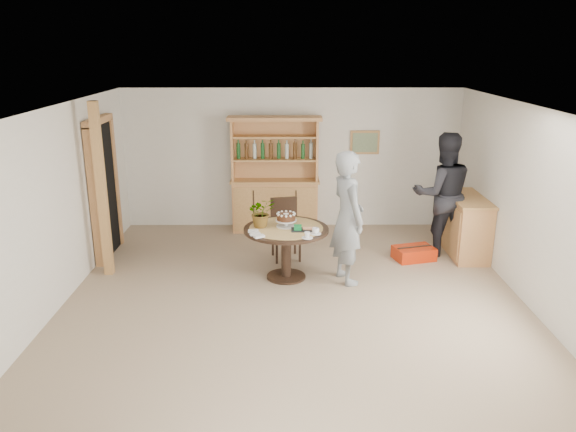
% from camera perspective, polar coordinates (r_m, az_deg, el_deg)
% --- Properties ---
extents(ground, '(7.00, 7.00, 0.00)m').
position_cam_1_polar(ground, '(7.21, 0.67, -9.53)').
color(ground, tan).
rests_on(ground, ground).
extents(room_shell, '(6.04, 7.04, 2.52)m').
position_cam_1_polar(room_shell, '(6.62, 0.75, 4.08)').
color(room_shell, white).
rests_on(room_shell, ground).
extents(doorway, '(0.13, 1.10, 2.18)m').
position_cam_1_polar(doorway, '(9.15, -18.24, 2.81)').
color(doorway, black).
rests_on(doorway, ground).
extents(pine_post, '(0.12, 0.12, 2.50)m').
position_cam_1_polar(pine_post, '(8.31, -18.41, 2.42)').
color(pine_post, tan).
rests_on(pine_post, ground).
extents(hutch, '(1.62, 0.54, 2.04)m').
position_cam_1_polar(hutch, '(10.01, -1.32, 2.40)').
color(hutch, tan).
rests_on(hutch, ground).
extents(sideboard, '(0.54, 1.26, 0.94)m').
position_cam_1_polar(sideboard, '(9.33, 17.56, -0.92)').
color(sideboard, tan).
rests_on(sideboard, ground).
extents(dining_table, '(1.20, 1.20, 0.76)m').
position_cam_1_polar(dining_table, '(7.93, -0.19, -2.24)').
color(dining_table, black).
rests_on(dining_table, ground).
extents(dining_chair, '(0.49, 0.49, 0.95)m').
position_cam_1_polar(dining_chair, '(8.74, -0.30, -0.87)').
color(dining_chair, black).
rests_on(dining_chair, ground).
extents(birthday_cake, '(0.30, 0.30, 0.20)m').
position_cam_1_polar(birthday_cake, '(7.89, -0.19, -0.21)').
color(birthday_cake, white).
rests_on(birthday_cake, dining_table).
extents(flower_vase, '(0.47, 0.44, 0.42)m').
position_cam_1_polar(flower_vase, '(7.87, -2.74, 0.39)').
color(flower_vase, '#3F7233').
rests_on(flower_vase, dining_table).
extents(gift_tray, '(0.30, 0.20, 0.08)m').
position_cam_1_polar(gift_tray, '(7.76, 1.39, -1.28)').
color(gift_tray, black).
rests_on(gift_tray, dining_table).
extents(coffee_cup_a, '(0.15, 0.15, 0.09)m').
position_cam_1_polar(coffee_cup_a, '(7.61, 2.82, -1.56)').
color(coffee_cup_a, white).
rests_on(coffee_cup_a, dining_table).
extents(coffee_cup_b, '(0.15, 0.15, 0.08)m').
position_cam_1_polar(coffee_cup_b, '(7.45, 1.97, -2.01)').
color(coffee_cup_b, white).
rests_on(coffee_cup_b, dining_table).
extents(napkins, '(0.24, 0.33, 0.03)m').
position_cam_1_polar(napkins, '(7.59, -3.29, -1.81)').
color(napkins, white).
rests_on(napkins, dining_table).
extents(teen_boy, '(0.65, 0.79, 1.87)m').
position_cam_1_polar(teen_boy, '(7.78, 6.08, -0.16)').
color(teen_boy, gray).
rests_on(teen_boy, ground).
extents(adult_person, '(0.97, 0.77, 1.95)m').
position_cam_1_polar(adult_person, '(9.12, 15.42, 2.15)').
color(adult_person, black).
rests_on(adult_person, ground).
extents(red_suitcase, '(0.68, 0.54, 0.21)m').
position_cam_1_polar(red_suitcase, '(8.99, 12.66, -3.71)').
color(red_suitcase, red).
rests_on(red_suitcase, ground).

